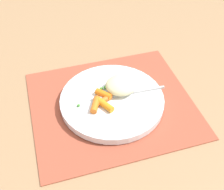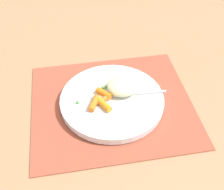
{
  "view_description": "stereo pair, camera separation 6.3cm",
  "coord_description": "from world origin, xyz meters",
  "px_view_note": "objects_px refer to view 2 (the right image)",
  "views": [
    {
      "loc": [
        0.15,
        0.5,
        0.56
      ],
      "look_at": [
        0.0,
        0.0,
        0.03
      ],
      "focal_mm": 46.84,
      "sensor_mm": 36.0,
      "label": 1
    },
    {
      "loc": [
        0.09,
        0.52,
        0.56
      ],
      "look_at": [
        0.0,
        0.0,
        0.03
      ],
      "focal_mm": 46.84,
      "sensor_mm": 36.0,
      "label": 2
    }
  ],
  "objects_px": {
    "carrot_portion": "(101,100)",
    "fork": "(121,96)",
    "rice_mound": "(123,86)",
    "plate": "(112,100)"
  },
  "relations": [
    {
      "from": "carrot_portion",
      "to": "rice_mound",
      "type": "bearing_deg",
      "value": -152.15
    },
    {
      "from": "rice_mound",
      "to": "carrot_portion",
      "type": "bearing_deg",
      "value": 27.85
    },
    {
      "from": "plate",
      "to": "rice_mound",
      "type": "xyz_separation_m",
      "value": [
        -0.03,
        -0.02,
        0.03
      ]
    },
    {
      "from": "plate",
      "to": "carrot_portion",
      "type": "xyz_separation_m",
      "value": [
        0.03,
        0.01,
        0.02
      ]
    },
    {
      "from": "plate",
      "to": "fork",
      "type": "xyz_separation_m",
      "value": [
        -0.02,
        0.0,
        0.01
      ]
    },
    {
      "from": "fork",
      "to": "plate",
      "type": "bearing_deg",
      "value": -2.82
    },
    {
      "from": "rice_mound",
      "to": "fork",
      "type": "xyz_separation_m",
      "value": [
        0.01,
        0.02,
        -0.01
      ]
    },
    {
      "from": "plate",
      "to": "carrot_portion",
      "type": "height_order",
      "value": "carrot_portion"
    },
    {
      "from": "rice_mound",
      "to": "fork",
      "type": "bearing_deg",
      "value": 72.57
    },
    {
      "from": "carrot_portion",
      "to": "fork",
      "type": "height_order",
      "value": "carrot_portion"
    }
  ]
}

